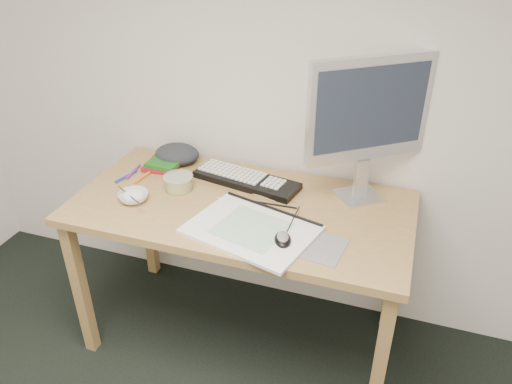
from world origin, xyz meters
TOP-DOWN VIEW (x-y plane):
  - desk at (-0.14, 1.43)m, footprint 1.40×0.70m
  - mousepad at (0.22, 1.25)m, footprint 0.23×0.21m
  - sketchpad at (-0.03, 1.26)m, footprint 0.53×0.44m
  - keyboard at (-0.17, 1.61)m, footprint 0.50×0.24m
  - monitor at (0.32, 1.65)m, footprint 0.43×0.34m
  - mouse at (0.10, 1.22)m, footprint 0.09×0.11m
  - rice_bowl at (-0.57, 1.31)m, footprint 0.13×0.13m
  - chopsticks at (-0.57, 1.29)m, footprint 0.19×0.12m
  - fruit_tub at (-0.43, 1.46)m, footprint 0.15×0.15m
  - book_red at (-0.60, 1.66)m, footprint 0.17×0.22m
  - book_green at (-0.58, 1.65)m, footprint 0.16×0.21m
  - cloth_lump at (-0.56, 1.70)m, footprint 0.20×0.17m
  - pencil_pink at (-0.17, 1.45)m, footprint 0.17×0.02m
  - pencil_tan at (-0.09, 1.52)m, footprint 0.19×0.06m
  - pencil_black at (0.00, 1.47)m, footprint 0.19×0.01m
  - marker_blue at (-0.71, 1.48)m, footprint 0.05×0.13m
  - marker_orange at (-0.63, 1.51)m, footprint 0.03×0.14m
  - marker_purple at (-0.70, 1.53)m, footprint 0.02×0.14m

SIDE VIEW (x-z plane):
  - desk at x=-0.14m, z-range 0.29..1.04m
  - mousepad at x=0.22m, z-range 0.75..0.75m
  - pencil_pink at x=-0.17m, z-range 0.75..0.76m
  - pencil_black at x=0.00m, z-range 0.75..0.76m
  - pencil_tan at x=-0.09m, z-range 0.75..0.76m
  - marker_blue at x=-0.71m, z-range 0.75..0.76m
  - marker_purple at x=-0.70m, z-range 0.75..0.76m
  - marker_orange at x=-0.63m, z-range 0.75..0.76m
  - sketchpad at x=-0.03m, z-range 0.75..0.76m
  - book_red at x=-0.60m, z-range 0.75..0.77m
  - keyboard at x=-0.17m, z-range 0.75..0.78m
  - rice_bowl at x=-0.57m, z-range 0.75..0.79m
  - mouse at x=0.10m, z-range 0.76..0.80m
  - book_green at x=-0.58m, z-range 0.77..0.79m
  - fruit_tub at x=-0.43m, z-range 0.75..0.81m
  - cloth_lump at x=-0.56m, z-range 0.75..0.82m
  - chopsticks at x=-0.57m, z-range 0.78..0.80m
  - monitor at x=0.32m, z-range 0.83..1.43m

